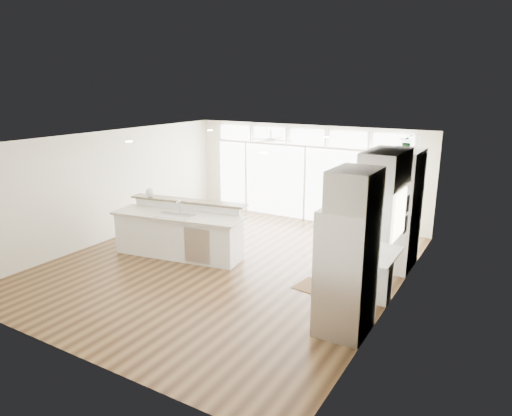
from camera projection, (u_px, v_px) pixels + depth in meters
The scene contains 24 objects.
floor at pixel (228, 264), 9.90m from camera, with size 7.00×8.00×0.02m, color #3E2713.
ceiling at pixel (226, 139), 9.19m from camera, with size 7.00×8.00×0.02m, color silver.
wall_back at pixel (306, 173), 12.87m from camera, with size 7.00×0.04×2.70m, color silver.
wall_front at pixel (63, 268), 6.22m from camera, with size 7.00×0.04×2.70m, color silver.
wall_left at pixel (110, 186), 11.26m from camera, with size 0.04×8.00×2.70m, color silver.
wall_right at pixel (396, 230), 7.83m from camera, with size 0.04×8.00×2.70m, color silver.
glass_wall at pixel (305, 184), 12.90m from camera, with size 5.80×0.06×2.08m, color white.
transom_row at pixel (307, 137), 12.55m from camera, with size 5.90×0.06×0.40m, color white.
desk_window at pixel (399, 215), 8.05m from camera, with size 0.04×0.85×0.85m, color silver.
ceiling_fan at pixel (271, 136), 11.83m from camera, with size 1.16×1.16×0.32m, color white.
recessed_lights at pixel (231, 139), 9.37m from camera, with size 3.40×3.00×0.02m, color #F1E3CD.
oven_cabinet at pixel (401, 209), 9.52m from camera, with size 0.64×1.20×2.50m, color white.
desk_nook at pixel (376, 272), 8.52m from camera, with size 0.72×1.30×0.76m, color white.
upper_cabinets at pixel (386, 168), 7.98m from camera, with size 0.64×1.30×0.64m, color white.
refrigerator at pixel (346, 271), 6.99m from camera, with size 0.76×0.90×2.00m, color #BBBCC0.
fridge_cabinet at pixel (355, 189), 6.62m from camera, with size 0.64×0.90×0.60m, color white.
framed_photos at pixel (406, 214), 8.60m from camera, with size 0.06×0.22×0.80m, color black.
kitchen_island at pixel (178, 231), 10.24m from camera, with size 3.02×1.14×1.20m, color white.
rug at pixel (321, 288), 8.71m from camera, with size 0.92×0.67×0.01m, color #3D2613.
office_chair at pixel (354, 271), 8.22m from camera, with size 0.54×0.50×1.04m, color black.
fishbowl at pixel (150, 193), 10.75m from camera, with size 0.22×0.22×0.22m, color white.
monitor at pixel (374, 242), 8.40m from camera, with size 0.08×0.50×0.42m, color black.
keyboard at pixel (364, 250), 8.54m from camera, with size 0.11×0.29×0.01m, color silver.
potted_plant at pixel (407, 144), 9.16m from camera, with size 0.28×0.31×0.24m, color #265927.
Camera 1 is at (5.21, -7.65, 3.77)m, focal length 32.00 mm.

